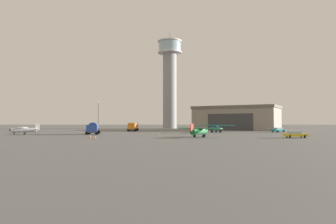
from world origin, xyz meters
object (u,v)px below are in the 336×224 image
(truck_fuel_tanker_blue, at_px, (92,128))
(traffic_cone_near_right, at_px, (94,137))
(airplane_green, at_px, (198,131))
(airplane_teal, at_px, (215,127))
(car_teal, at_px, (277,130))
(airplane_silver, at_px, (23,130))
(light_post_west, at_px, (97,114))
(control_tower, at_px, (169,77))
(truck_box_orange, at_px, (132,126))
(car_yellow, at_px, (294,134))
(traffic_cone_mid_apron, at_px, (158,134))
(traffic_cone_near_left, at_px, (89,136))

(truck_fuel_tanker_blue, xyz_separation_m, traffic_cone_near_right, (5.26, -18.77, -1.37))
(traffic_cone_near_right, bearing_deg, airplane_green, 14.17)
(airplane_teal, bearing_deg, car_teal, -70.04)
(airplane_silver, distance_m, light_post_west, 32.55)
(control_tower, relative_size, airplane_green, 5.00)
(truck_box_orange, distance_m, light_post_west, 14.63)
(airplane_silver, xyz_separation_m, car_teal, (69.43, 15.68, -0.53))
(car_yellow, bearing_deg, control_tower, 111.30)
(control_tower, bearing_deg, traffic_cone_near_right, -100.63)
(truck_box_orange, distance_m, traffic_cone_mid_apron, 27.58)
(airplane_silver, bearing_deg, light_post_west, -129.65)
(car_teal, relative_size, traffic_cone_near_right, 7.89)
(airplane_teal, relative_size, airplane_green, 1.25)
(control_tower, relative_size, airplane_teal, 4.01)
(airplane_green, distance_m, light_post_west, 52.71)
(car_teal, xyz_separation_m, traffic_cone_near_left, (-49.17, -29.71, -0.42))
(airplane_teal, relative_size, car_yellow, 2.48)
(airplane_teal, distance_m, truck_box_orange, 28.79)
(truck_box_orange, bearing_deg, airplane_green, 29.44)
(control_tower, relative_size, traffic_cone_near_right, 76.30)
(light_post_west, relative_size, traffic_cone_near_right, 17.62)
(traffic_cone_mid_apron, bearing_deg, car_teal, 24.83)
(airplane_teal, bearing_deg, airplane_green, 172.80)
(airplane_green, bearing_deg, traffic_cone_mid_apron, 70.83)
(airplane_teal, height_order, traffic_cone_near_right, airplane_teal)
(airplane_green, height_order, traffic_cone_near_right, airplane_green)
(control_tower, relative_size, car_yellow, 9.94)
(truck_box_orange, xyz_separation_m, traffic_cone_near_left, (-3.97, -39.06, -1.23))
(light_post_west, bearing_deg, traffic_cone_mid_apron, -54.05)
(truck_fuel_tanker_blue, distance_m, car_teal, 54.48)
(airplane_teal, height_order, light_post_west, light_post_west)
(airplane_silver, distance_m, traffic_cone_near_right, 28.01)
(truck_box_orange, relative_size, traffic_cone_near_left, 11.26)
(airplane_green, relative_size, traffic_cone_near_left, 13.72)
(airplane_green, relative_size, traffic_cone_near_right, 15.26)
(truck_box_orange, bearing_deg, control_tower, 164.07)
(car_yellow, bearing_deg, car_teal, 78.34)
(truck_fuel_tanker_blue, distance_m, car_yellow, 47.53)
(truck_box_orange, height_order, light_post_west, light_post_west)
(airplane_teal, height_order, truck_box_orange, airplane_teal)
(truck_fuel_tanker_blue, bearing_deg, car_yellow, 63.29)
(airplane_teal, bearing_deg, truck_box_orange, 73.82)
(truck_box_orange, xyz_separation_m, light_post_west, (-12.95, 5.15, 4.45))
(car_teal, bearing_deg, traffic_cone_near_right, -174.28)
(traffic_cone_mid_apron, bearing_deg, car_yellow, -25.12)
(airplane_teal, bearing_deg, car_yellow, -145.93)
(airplane_green, xyz_separation_m, traffic_cone_near_right, (-20.41, -5.15, -1.05))
(airplane_green, height_order, car_yellow, airplane_green)
(airplane_teal, bearing_deg, light_post_west, 75.31)
(control_tower, height_order, airplane_silver, control_tower)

